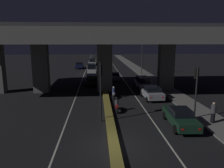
{
  "coord_description": "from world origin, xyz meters",
  "views": [
    {
      "loc": [
        -1.02,
        -13.15,
        6.75
      ],
      "look_at": [
        0.95,
        15.43,
        1.09
      ],
      "focal_mm": 35.0,
      "sensor_mm": 36.0,
      "label": 1
    }
  ],
  "objects_px": {
    "car_white_third": "(143,83)",
    "car_silver_fourth": "(115,76)",
    "street_lamp": "(141,53)",
    "car_dark_blue_third_oncoming": "(79,65)",
    "traffic_light_left_of_median": "(101,81)",
    "car_white_fourth_oncoming": "(93,62)",
    "traffic_light_right_of_median": "(196,83)",
    "car_silver_second": "(152,93)",
    "motorcycle_black_filtering_far": "(108,80)",
    "car_black_lead_oncoming": "(92,79)",
    "car_dark_green_lead": "(180,117)",
    "motorcycle_red_filtering_near": "(117,105)",
    "motorcycle_white_filtering_mid": "(114,93)",
    "pedestrian_on_sidewalk": "(213,113)",
    "car_white_second_oncoming": "(91,68)"
  },
  "relations": [
    {
      "from": "car_white_third",
      "to": "car_silver_fourth",
      "type": "height_order",
      "value": "car_white_third"
    },
    {
      "from": "street_lamp",
      "to": "car_dark_blue_third_oncoming",
      "type": "distance_m",
      "value": 17.79
    },
    {
      "from": "traffic_light_left_of_median",
      "to": "car_white_fourth_oncoming",
      "type": "height_order",
      "value": "traffic_light_left_of_median"
    },
    {
      "from": "traffic_light_right_of_median",
      "to": "street_lamp",
      "type": "distance_m",
      "value": 25.58
    },
    {
      "from": "car_silver_second",
      "to": "motorcycle_black_filtering_far",
      "type": "relative_size",
      "value": 2.39
    },
    {
      "from": "car_silver_fourth",
      "to": "car_black_lead_oncoming",
      "type": "height_order",
      "value": "car_black_lead_oncoming"
    },
    {
      "from": "car_dark_green_lead",
      "to": "motorcycle_red_filtering_near",
      "type": "height_order",
      "value": "car_dark_green_lead"
    },
    {
      "from": "car_white_third",
      "to": "motorcycle_black_filtering_far",
      "type": "xyz_separation_m",
      "value": [
        -4.82,
        3.91,
        -0.28
      ]
    },
    {
      "from": "street_lamp",
      "to": "motorcycle_black_filtering_far",
      "type": "height_order",
      "value": "street_lamp"
    },
    {
      "from": "car_dark_green_lead",
      "to": "motorcycle_white_filtering_mid",
      "type": "bearing_deg",
      "value": 29.76
    },
    {
      "from": "traffic_light_right_of_median",
      "to": "car_silver_second",
      "type": "height_order",
      "value": "traffic_light_right_of_median"
    },
    {
      "from": "car_dark_green_lead",
      "to": "pedestrian_on_sidewalk",
      "type": "bearing_deg",
      "value": -83.74
    },
    {
      "from": "motorcycle_black_filtering_far",
      "to": "pedestrian_on_sidewalk",
      "type": "height_order",
      "value": "pedestrian_on_sidewalk"
    },
    {
      "from": "car_black_lead_oncoming",
      "to": "car_silver_fourth",
      "type": "bearing_deg",
      "value": 132.61
    },
    {
      "from": "car_dark_green_lead",
      "to": "car_white_third",
      "type": "distance_m",
      "value": 14.08
    },
    {
      "from": "traffic_light_left_of_median",
      "to": "car_white_fourth_oncoming",
      "type": "xyz_separation_m",
      "value": [
        -1.47,
        44.99,
        -2.52
      ]
    },
    {
      "from": "street_lamp",
      "to": "motorcycle_red_filtering_near",
      "type": "bearing_deg",
      "value": -106.55
    },
    {
      "from": "car_white_third",
      "to": "motorcycle_black_filtering_far",
      "type": "relative_size",
      "value": 2.57
    },
    {
      "from": "traffic_light_left_of_median",
      "to": "car_white_second_oncoming",
      "type": "relative_size",
      "value": 1.11
    },
    {
      "from": "traffic_light_right_of_median",
      "to": "car_silver_second",
      "type": "distance_m",
      "value": 7.53
    },
    {
      "from": "car_silver_fourth",
      "to": "car_white_fourth_oncoming",
      "type": "relative_size",
      "value": 0.83
    },
    {
      "from": "car_silver_fourth",
      "to": "motorcycle_red_filtering_near",
      "type": "xyz_separation_m",
      "value": [
        -1.15,
        -17.03,
        -0.1
      ]
    },
    {
      "from": "car_dark_blue_third_oncoming",
      "to": "street_lamp",
      "type": "bearing_deg",
      "value": 46.23
    },
    {
      "from": "car_white_second_oncoming",
      "to": "motorcycle_black_filtering_far",
      "type": "distance_m",
      "value": 12.22
    },
    {
      "from": "street_lamp",
      "to": "car_silver_second",
      "type": "height_order",
      "value": "street_lamp"
    },
    {
      "from": "car_white_fourth_oncoming",
      "to": "pedestrian_on_sidewalk",
      "type": "xyz_separation_m",
      "value": [
        10.62,
        -46.36,
        0.06
      ]
    },
    {
      "from": "traffic_light_right_of_median",
      "to": "car_black_lead_oncoming",
      "type": "relative_size",
      "value": 1.02
    },
    {
      "from": "pedestrian_on_sidewalk",
      "to": "motorcycle_black_filtering_far",
      "type": "bearing_deg",
      "value": 113.36
    },
    {
      "from": "traffic_light_right_of_median",
      "to": "car_silver_second",
      "type": "relative_size",
      "value": 1.16
    },
    {
      "from": "car_silver_second",
      "to": "car_white_third",
      "type": "height_order",
      "value": "car_white_third"
    },
    {
      "from": "motorcycle_red_filtering_near",
      "to": "street_lamp",
      "type": "bearing_deg",
      "value": -15.96
    },
    {
      "from": "street_lamp",
      "to": "car_black_lead_oncoming",
      "type": "xyz_separation_m",
      "value": [
        -9.49,
        -9.33,
        -3.68
      ]
    },
    {
      "from": "pedestrian_on_sidewalk",
      "to": "car_silver_second",
      "type": "bearing_deg",
      "value": 110.18
    },
    {
      "from": "car_white_fourth_oncoming",
      "to": "motorcycle_black_filtering_far",
      "type": "xyz_separation_m",
      "value": [
        2.92,
        -28.53,
        -0.32
      ]
    },
    {
      "from": "traffic_light_left_of_median",
      "to": "car_black_lead_oncoming",
      "type": "bearing_deg",
      "value": 93.71
    },
    {
      "from": "car_white_second_oncoming",
      "to": "car_dark_green_lead",
      "type": "bearing_deg",
      "value": 12.7
    },
    {
      "from": "street_lamp",
      "to": "car_white_second_oncoming",
      "type": "distance_m",
      "value": 10.86
    },
    {
      "from": "car_dark_blue_third_oncoming",
      "to": "traffic_light_left_of_median",
      "type": "bearing_deg",
      "value": 4.46
    },
    {
      "from": "street_lamp",
      "to": "car_black_lead_oncoming",
      "type": "relative_size",
      "value": 1.62
    },
    {
      "from": "motorcycle_red_filtering_near",
      "to": "pedestrian_on_sidewalk",
      "type": "bearing_deg",
      "value": -116.87
    },
    {
      "from": "traffic_light_right_of_median",
      "to": "car_dark_blue_third_oncoming",
      "type": "bearing_deg",
      "value": 109.2
    },
    {
      "from": "car_black_lead_oncoming",
      "to": "car_dark_blue_third_oncoming",
      "type": "bearing_deg",
      "value": -168.84
    },
    {
      "from": "car_dark_green_lead",
      "to": "car_silver_fourth",
      "type": "distance_m",
      "value": 21.42
    },
    {
      "from": "traffic_light_right_of_median",
      "to": "motorcycle_red_filtering_near",
      "type": "relative_size",
      "value": 2.38
    },
    {
      "from": "car_white_fourth_oncoming",
      "to": "car_white_second_oncoming",
      "type": "bearing_deg",
      "value": 2.8
    },
    {
      "from": "car_white_third",
      "to": "car_white_second_oncoming",
      "type": "xyz_separation_m",
      "value": [
        -7.74,
        15.77,
        0.14
      ]
    },
    {
      "from": "car_white_fourth_oncoming",
      "to": "motorcycle_white_filtering_mid",
      "type": "xyz_separation_m",
      "value": [
        3.14,
        -37.35,
        -0.34
      ]
    },
    {
      "from": "car_silver_second",
      "to": "motorcycle_red_filtering_near",
      "type": "height_order",
      "value": "car_silver_second"
    },
    {
      "from": "car_silver_fourth",
      "to": "motorcycle_black_filtering_far",
      "type": "bearing_deg",
      "value": 157.13
    },
    {
      "from": "car_silver_fourth",
      "to": "car_white_second_oncoming",
      "type": "height_order",
      "value": "car_white_second_oncoming"
    }
  ]
}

